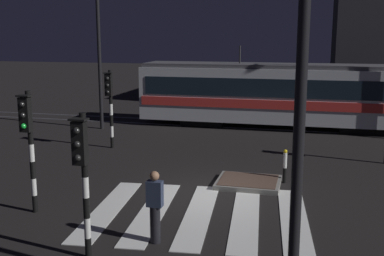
# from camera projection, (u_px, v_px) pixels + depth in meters

# --- Properties ---
(ground_plane) EXTENTS (120.00, 120.00, 0.00)m
(ground_plane) POSITION_uv_depth(u_px,v_px,m) (211.00, 194.00, 14.41)
(ground_plane) COLOR black
(rail_near) EXTENTS (80.00, 0.12, 0.03)m
(rail_near) POSITION_uv_depth(u_px,v_px,m) (253.00, 129.00, 24.22)
(rail_near) COLOR #59595E
(rail_near) RESTS_ON ground
(rail_far) EXTENTS (80.00, 0.12, 0.03)m
(rail_far) POSITION_uv_depth(u_px,v_px,m) (257.00, 124.00, 25.59)
(rail_far) COLOR #59595E
(rail_far) RESTS_ON ground
(crosswalk_zebra) EXTENTS (6.15, 5.22, 0.02)m
(crosswalk_zebra) POSITION_uv_depth(u_px,v_px,m) (198.00, 214.00, 12.79)
(crosswalk_zebra) COLOR silver
(crosswalk_zebra) RESTS_ON ground
(traffic_island) EXTENTS (1.99, 1.70, 0.18)m
(traffic_island) POSITION_uv_depth(u_px,v_px,m) (248.00, 182.00, 15.25)
(traffic_island) COLOR slate
(traffic_island) RESTS_ON ground
(traffic_light_corner_near_left) EXTENTS (0.36, 0.42, 3.30)m
(traffic_light_corner_near_left) POSITION_uv_depth(u_px,v_px,m) (28.00, 134.00, 12.46)
(traffic_light_corner_near_left) COLOR black
(traffic_light_corner_near_left) RESTS_ON ground
(traffic_light_kerb_mid_left) EXTENTS (0.36, 0.42, 3.17)m
(traffic_light_kerb_mid_left) POSITION_uv_depth(u_px,v_px,m) (82.00, 165.00, 9.84)
(traffic_light_kerb_mid_left) COLOR black
(traffic_light_kerb_mid_left) RESTS_ON ground
(traffic_light_corner_far_left) EXTENTS (0.36, 0.42, 3.28)m
(traffic_light_corner_far_left) POSITION_uv_depth(u_px,v_px,m) (110.00, 97.00, 19.75)
(traffic_light_corner_far_left) COLOR black
(traffic_light_corner_far_left) RESTS_ON ground
(street_lamp_near_kerb) EXTENTS (0.44, 1.21, 6.75)m
(street_lamp_near_kerb) POSITION_uv_depth(u_px,v_px,m) (302.00, 64.00, 6.88)
(street_lamp_near_kerb) COLOR black
(street_lamp_near_kerb) RESTS_ON ground
(street_lamp_trackside_left) EXTENTS (0.44, 1.21, 7.05)m
(street_lamp_trackside_left) POSITION_uv_depth(u_px,v_px,m) (96.00, 39.00, 23.22)
(street_lamp_trackside_left) COLOR black
(street_lamp_trackside_left) RESTS_ON ground
(tram) EXTENTS (14.58, 2.58, 4.15)m
(tram) POSITION_uv_depth(u_px,v_px,m) (281.00, 94.00, 24.25)
(tram) COLOR silver
(tram) RESTS_ON ground
(pedestrian_waiting_at_kerb) EXTENTS (0.36, 0.24, 1.71)m
(pedestrian_waiting_at_kerb) POSITION_uv_depth(u_px,v_px,m) (155.00, 206.00, 10.91)
(pedestrian_waiting_at_kerb) COLOR black
(pedestrian_waiting_at_kerb) RESTS_ON ground
(bollard_island_edge) EXTENTS (0.12, 0.12, 1.11)m
(bollard_island_edge) POSITION_uv_depth(u_px,v_px,m) (285.00, 166.00, 15.39)
(bollard_island_edge) COLOR black
(bollard_island_edge) RESTS_ON ground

